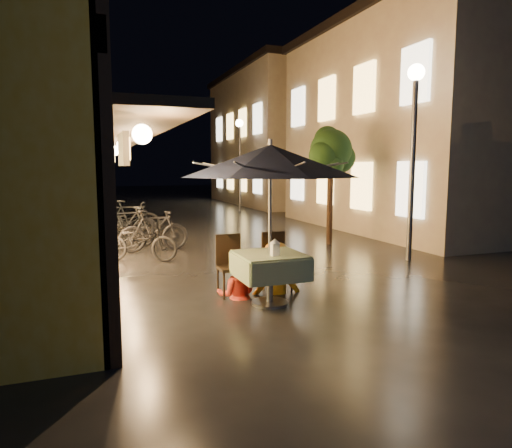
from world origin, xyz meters
name	(u,v)px	position (x,y,z in m)	size (l,w,h in m)	color
ground	(336,297)	(0.00, 0.00, 0.00)	(90.00, 90.00, 0.00)	black
east_building_near	(434,127)	(7.49, 6.50, 3.41)	(7.30, 9.30, 6.80)	#B5AA90
east_building_far	(292,139)	(7.49, 18.00, 3.66)	(7.30, 10.30, 7.30)	#B5AA90
street_tree	(331,153)	(2.41, 4.51, 2.42)	(1.43, 1.20, 3.15)	black
streetlamp_near	(414,127)	(3.00, 2.00, 2.92)	(0.36, 0.36, 4.23)	#59595E
streetlamp_far	(240,148)	(3.00, 14.00, 2.92)	(0.36, 0.36, 4.23)	#59595E
cafe_table	(270,266)	(-1.13, 0.03, 0.59)	(0.99, 0.99, 0.78)	#59595E
patio_umbrella	(270,161)	(-1.13, 0.03, 2.15)	(2.62, 2.62, 2.46)	#59595E
cafe_chair_left	(230,262)	(-1.53, 0.77, 0.54)	(0.42, 0.42, 0.97)	black
cafe_chair_right	(275,258)	(-0.73, 0.77, 0.54)	(0.42, 0.42, 0.97)	black
table_lantern	(275,246)	(-1.13, -0.16, 0.92)	(0.16, 0.16, 0.25)	white
person_orange	(237,255)	(-1.47, 0.57, 0.68)	(0.66, 0.51, 1.35)	red
person_yellow	(276,244)	(-0.78, 0.62, 0.81)	(1.04, 0.60, 1.61)	orange
bicycle_0	(139,241)	(-2.63, 3.93, 0.45)	(0.59, 1.70, 0.89)	black
bicycle_1	(154,231)	(-2.17, 5.00, 0.51)	(0.48, 1.71, 1.03)	black
bicycle_2	(124,232)	(-2.81, 5.94, 0.40)	(0.53, 1.53, 0.80)	black
bicycle_3	(126,224)	(-2.70, 6.70, 0.50)	(0.47, 1.66, 1.00)	black
bicycle_4	(129,222)	(-2.54, 7.80, 0.43)	(0.57, 1.63, 0.85)	black
bicycle_5	(131,218)	(-2.46, 7.97, 0.53)	(0.50, 1.77, 1.06)	black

